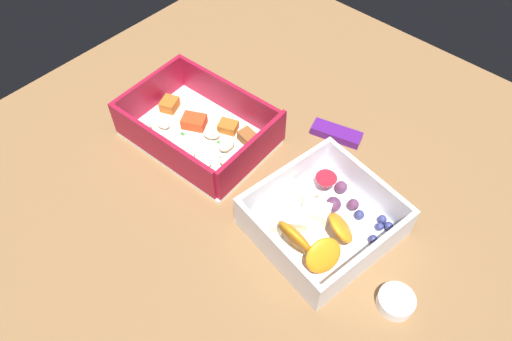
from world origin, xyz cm
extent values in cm
cube|color=brown|center=(0.00, 0.00, 1.00)|extent=(80.00, 80.00, 2.00)
cube|color=white|center=(-11.99, -0.85, 2.30)|extent=(20.01, 14.63, 0.60)
cube|color=maroon|center=(-21.29, -1.40, 5.22)|extent=(1.39, 13.54, 5.25)
cube|color=maroon|center=(-2.68, -0.31, 5.22)|extent=(1.39, 13.54, 5.25)
cube|color=maroon|center=(-12.36, 5.60, 5.22)|extent=(18.05, 1.66, 5.25)
cube|color=maroon|center=(-11.61, -7.31, 5.22)|extent=(18.05, 1.66, 5.25)
ellipsoid|color=beige|center=(-10.31, -4.40, 3.43)|extent=(2.78, 2.34, 1.19)
ellipsoid|color=beige|center=(-16.85, -3.19, 3.33)|extent=(2.21, 1.64, 1.05)
ellipsoid|color=beige|center=(-14.37, -5.43, 3.48)|extent=(3.07, 2.90, 1.26)
ellipsoid|color=beige|center=(-7.54, -4.46, 3.44)|extent=(2.93, 2.77, 1.20)
ellipsoid|color=beige|center=(-4.99, -1.71, 3.64)|extent=(3.59, 3.58, 1.49)
ellipsoid|color=beige|center=(-18.00, -5.81, 3.56)|extent=(2.66, 3.20, 1.38)
ellipsoid|color=beige|center=(-10.38, 0.00, 3.43)|extent=(2.84, 2.50, 1.18)
ellipsoid|color=beige|center=(-4.81, -4.34, 3.48)|extent=(3.08, 2.89, 1.26)
ellipsoid|color=beige|center=(-7.42, -0.35, 3.54)|extent=(2.45, 3.05, 1.35)
cube|color=#AD5B1E|center=(-19.06, -0.04, 3.38)|extent=(3.01, 3.19, 1.57)
cube|color=red|center=(-13.86, -0.39, 3.40)|extent=(4.00, 3.65, 1.60)
cube|color=brown|center=(-6.09, 2.91, 3.36)|extent=(3.05, 2.28, 1.51)
cube|color=#AD5B1E|center=(-9.74, 2.63, 3.24)|extent=(3.18, 2.89, 1.27)
cube|color=#387A33|center=(-13.87, -2.29, 2.70)|extent=(0.60, 0.40, 0.20)
cube|color=#387A33|center=(-6.71, -1.77, 2.70)|extent=(0.60, 0.40, 0.20)
cube|color=#387A33|center=(-8.98, 0.12, 2.70)|extent=(0.60, 0.40, 0.20)
cube|color=white|center=(9.63, -1.13, 2.30)|extent=(16.81, 17.53, 0.60)
cube|color=white|center=(2.75, -0.02, 4.80)|extent=(3.05, 15.31, 4.39)
cube|color=white|center=(16.51, -2.25, 4.80)|extent=(3.05, 15.31, 4.39)
cube|color=white|center=(10.82, 6.17, 4.80)|extent=(13.27, 2.72, 4.39)
cube|color=white|center=(8.45, -8.44, 4.80)|extent=(13.27, 2.72, 4.39)
ellipsoid|color=orange|center=(12.80, -5.43, 4.98)|extent=(4.64, 5.29, 4.55)
ellipsoid|color=orange|center=(12.03, -1.07, 4.70)|extent=(5.33, 5.20, 3.99)
ellipsoid|color=orange|center=(9.02, -5.83, 5.24)|extent=(5.11, 3.31, 5.08)
cube|color=#F4EACC|center=(6.91, -3.30, 3.60)|extent=(4.15, 3.94, 1.99)
cube|color=#F4EACC|center=(5.39, 1.04, 3.47)|extent=(3.60, 3.38, 1.73)
cube|color=#F4EACC|center=(5.06, -5.56, 3.51)|extent=(3.79, 3.71, 1.82)
cube|color=#F4EACC|center=(8.23, -0.65, 3.60)|extent=(3.98, 3.48, 2.00)
sphere|color=#562D4C|center=(9.11, 1.71, 3.55)|extent=(1.90, 1.90, 1.90)
sphere|color=#562D4C|center=(10.88, 3.47, 3.33)|extent=(1.45, 1.45, 1.45)
sphere|color=#562D4C|center=(8.24, 4.58, 3.40)|extent=(1.61, 1.61, 1.61)
cone|color=red|center=(6.48, 3.57, 3.70)|extent=(2.75, 2.75, 2.20)
sphere|color=navy|center=(14.96, 3.11, 3.10)|extent=(1.00, 1.00, 1.00)
sphere|color=navy|center=(15.73, 3.87, 3.14)|extent=(1.09, 1.09, 1.09)
sphere|color=navy|center=(12.26, 2.83, 3.20)|extent=(1.20, 1.20, 1.20)
sphere|color=navy|center=(14.64, 4.18, 3.15)|extent=(1.09, 1.09, 1.09)
sphere|color=navy|center=(15.36, 1.11, 3.14)|extent=(1.08, 1.08, 1.08)
cube|color=#51197A|center=(1.98, 12.33, 2.60)|extent=(7.39, 4.29, 1.20)
cylinder|color=white|center=(21.38, -3.49, 2.79)|extent=(4.01, 4.01, 1.58)
camera|label=1|loc=(23.95, -28.73, 51.45)|focal=33.23mm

